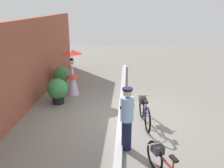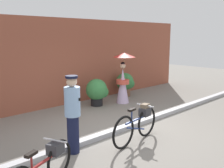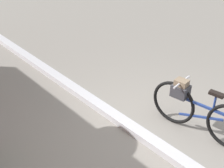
% 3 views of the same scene
% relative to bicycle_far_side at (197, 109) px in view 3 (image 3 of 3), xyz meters
% --- Properties ---
extents(ground_plane, '(30.00, 30.00, 0.00)m').
position_rel_bicycle_far_side_xyz_m(ground_plane, '(0.24, 0.74, -0.46)').
color(ground_plane, gray).
extents(sidewalk_curb, '(14.00, 0.20, 0.12)m').
position_rel_bicycle_far_side_xyz_m(sidewalk_curb, '(0.24, 0.74, -0.40)').
color(sidewalk_curb, '#B2B2B7').
rests_on(sidewalk_curb, ground_plane).
extents(bicycle_far_side, '(1.75, 0.48, 0.87)m').
position_rel_bicycle_far_side_xyz_m(bicycle_far_side, '(0.00, 0.00, 0.00)').
color(bicycle_far_side, black).
rests_on(bicycle_far_side, ground_plane).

